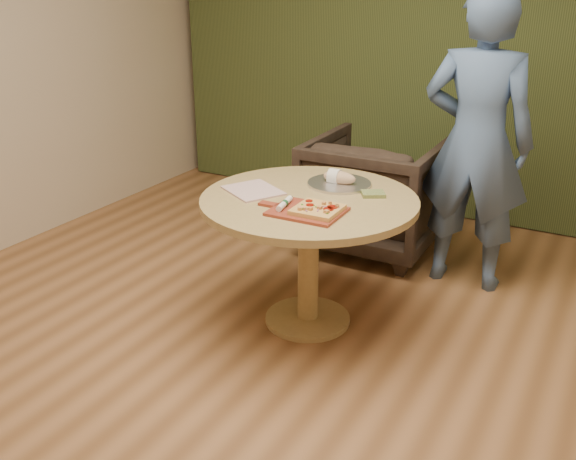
% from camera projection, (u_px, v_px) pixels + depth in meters
% --- Properties ---
extents(room_shell, '(5.04, 6.04, 2.84)m').
position_uv_depth(room_shell, '(246.00, 102.00, 2.45)').
color(room_shell, '#9C683E').
rests_on(room_shell, ground).
extents(curtain, '(4.80, 0.14, 2.78)m').
position_uv_depth(curtain, '(454.00, 36.00, 4.80)').
color(curtain, '#2F3C1B').
rests_on(curtain, ground).
extents(pedestal_table, '(1.16, 1.16, 0.75)m').
position_uv_depth(pedestal_table, '(309.00, 222.00, 3.44)').
color(pedestal_table, tan).
rests_on(pedestal_table, ground).
extents(pizza_paddle, '(0.45, 0.29, 0.01)m').
position_uv_depth(pizza_paddle, '(305.00, 211.00, 3.18)').
color(pizza_paddle, maroon).
rests_on(pizza_paddle, pedestal_table).
extents(flatbread_pizza, '(0.22, 0.22, 0.04)m').
position_uv_depth(flatbread_pizza, '(318.00, 209.00, 3.14)').
color(flatbread_pizza, '#E6B259').
rests_on(flatbread_pizza, pizza_paddle).
extents(cutlery_roll, '(0.06, 0.20, 0.03)m').
position_uv_depth(cutlery_roll, '(285.00, 203.00, 3.22)').
color(cutlery_roll, white).
rests_on(cutlery_roll, pizza_paddle).
extents(newspaper, '(0.38, 0.37, 0.01)m').
position_uv_depth(newspaper, '(253.00, 190.00, 3.48)').
color(newspaper, white).
rests_on(newspaper, pedestal_table).
extents(serving_tray, '(0.36, 0.36, 0.02)m').
position_uv_depth(serving_tray, '(339.00, 184.00, 3.58)').
color(serving_tray, silver).
rests_on(serving_tray, pedestal_table).
extents(bread_roll, '(0.19, 0.09, 0.09)m').
position_uv_depth(bread_roll, '(338.00, 177.00, 3.57)').
color(bread_roll, tan).
rests_on(bread_roll, serving_tray).
extents(green_packet, '(0.15, 0.15, 0.02)m').
position_uv_depth(green_packet, '(373.00, 194.00, 3.41)').
color(green_packet, '#53642D').
rests_on(green_packet, pedestal_table).
extents(armchair, '(0.88, 0.82, 0.89)m').
position_uv_depth(armchair, '(376.00, 188.00, 4.49)').
color(armchair, black).
rests_on(armchair, ground).
extents(person_standing, '(0.68, 0.47, 1.82)m').
position_uv_depth(person_standing, '(476.00, 143.00, 3.81)').
color(person_standing, '#486490').
rests_on(person_standing, ground).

